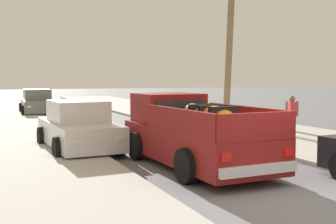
% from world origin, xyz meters
% --- Properties ---
extents(ground_plane, '(160.00, 160.00, 0.00)m').
position_xyz_m(ground_plane, '(0.00, 0.00, 0.00)').
color(ground_plane, slate).
extents(sidewalk_right, '(5.39, 60.00, 0.12)m').
position_xyz_m(sidewalk_right, '(4.96, 12.00, 0.06)').
color(sidewalk_right, beige).
rests_on(sidewalk_right, ground).
extents(curb_left, '(0.16, 60.00, 0.10)m').
position_xyz_m(curb_left, '(-3.67, 12.00, 0.05)').
color(curb_left, silver).
rests_on(curb_left, ground).
extents(curb_right, '(0.16, 60.00, 0.10)m').
position_xyz_m(curb_right, '(3.67, 12.00, 0.05)').
color(curb_right, silver).
rests_on(curb_right, ground).
extents(pickup_truck, '(2.36, 5.28, 1.80)m').
position_xyz_m(pickup_truck, '(-0.49, 3.47, 0.81)').
color(pickup_truck, maroon).
rests_on(pickup_truck, ground).
extents(car_left_near, '(2.10, 4.29, 1.54)m').
position_xyz_m(car_left_near, '(-2.40, 21.16, 0.71)').
color(car_left_near, slate).
rests_on(car_left_near, ground).
extents(car_right_near, '(2.18, 4.33, 1.54)m').
position_xyz_m(car_right_near, '(-2.69, 6.96, 0.71)').
color(car_right_near, silver).
rests_on(car_right_near, ground).
extents(pedestrian, '(0.57, 0.43, 1.59)m').
position_xyz_m(pedestrian, '(4.86, 6.23, 0.91)').
color(pedestrian, gray).
rests_on(pedestrian, ground).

